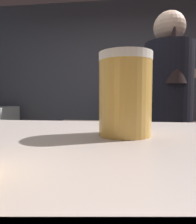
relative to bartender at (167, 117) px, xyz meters
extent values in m
cube|color=#4C4B54|center=(-0.28, 1.93, 0.33)|extent=(5.20, 0.10, 2.70)
cube|color=#4A3B36|center=(0.07, 0.45, -0.57)|extent=(2.10, 0.60, 0.90)
cube|color=#37383C|center=(-0.13, 1.65, -0.47)|extent=(0.85, 0.36, 1.08)
cube|color=#33272E|center=(0.00, 0.00, -0.55)|extent=(0.28, 0.20, 0.93)
cylinder|color=black|center=(0.00, 0.00, 0.22)|extent=(0.34, 0.34, 0.61)
sphere|color=#D0AA8F|center=(0.00, 0.00, 0.63)|extent=(0.22, 0.22, 0.22)
cone|color=black|center=(0.01, -0.09, 0.43)|extent=(0.18, 0.18, 0.40)
cylinder|color=#D0AA8F|center=(-0.19, 0.14, 0.31)|extent=(0.12, 0.33, 0.08)
cylinder|color=#D0AA8F|center=(0.15, 0.18, 0.31)|extent=(0.12, 0.33, 0.08)
cylinder|color=slate|center=(-0.29, 0.49, -0.09)|extent=(0.19, 0.19, 0.05)
cube|color=silver|center=(0.28, 0.40, -0.12)|extent=(0.24, 0.07, 0.01)
cylinder|color=#E3AD4E|center=(-0.32, -1.22, 0.14)|extent=(0.08, 0.08, 0.11)
cylinder|color=white|center=(-0.32, -1.22, 0.20)|extent=(0.08, 0.08, 0.01)
cylinder|color=#458334|center=(-0.21, 1.66, 0.13)|extent=(0.07, 0.07, 0.12)
cylinder|color=#458334|center=(-0.21, 1.66, 0.21)|extent=(0.03, 0.03, 0.05)
cylinder|color=black|center=(-0.21, 1.66, 0.24)|extent=(0.04, 0.04, 0.01)
cylinder|color=red|center=(-0.01, 1.63, 0.14)|extent=(0.07, 0.07, 0.14)
cylinder|color=red|center=(-0.01, 1.63, 0.24)|extent=(0.03, 0.03, 0.06)
cylinder|color=white|center=(-0.01, 1.63, 0.27)|extent=(0.03, 0.03, 0.01)
cylinder|color=#DAD379|center=(-0.50, 1.58, 0.13)|extent=(0.06, 0.06, 0.12)
cylinder|color=#DAD379|center=(-0.50, 1.58, 0.21)|extent=(0.03, 0.03, 0.05)
cylinder|color=#333333|center=(-0.50, 1.58, 0.23)|extent=(0.03, 0.03, 0.01)
cylinder|color=black|center=(-0.50, 1.74, 0.15)|extent=(0.07, 0.07, 0.17)
cylinder|color=black|center=(-0.50, 1.74, 0.26)|extent=(0.03, 0.03, 0.06)
cylinder|color=red|center=(-0.50, 1.74, 0.30)|extent=(0.03, 0.03, 0.01)
camera|label=1|loc=(-0.32, -1.54, 0.14)|focal=33.28mm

